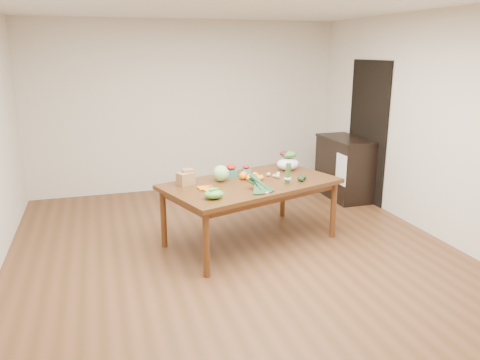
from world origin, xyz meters
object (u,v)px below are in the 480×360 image
object	(u,v)px
cabinet	(344,168)
asparagus_bundle	(288,173)
salad_bag	(288,162)
kale_bunch	(261,185)
mandarin_cluster	(255,176)
dining_table	(251,212)
cabbage	(221,173)
paper_bag	(186,177)

from	to	relation	value
cabinet	asparagus_bundle	bearing A→B (deg)	-136.71
salad_bag	kale_bunch	bearing A→B (deg)	-128.90
mandarin_cluster	salad_bag	distance (m)	0.66
dining_table	cabbage	world-z (taller)	cabbage
mandarin_cluster	kale_bunch	distance (m)	0.46
cabbage	dining_table	bearing A→B (deg)	-21.47
paper_bag	kale_bunch	size ratio (longest dim) A/B	0.61
dining_table	cabbage	bearing A→B (deg)	139.85
cabinet	mandarin_cluster	xyz separation A→B (m)	(-1.89, -1.24, 0.33)
dining_table	salad_bag	size ratio (longest dim) A/B	6.82
paper_bag	asparagus_bundle	size ratio (longest dim) A/B	0.97
cabinet	salad_bag	xyz separation A→B (m)	(-1.33, -0.90, 0.39)
cabinet	asparagus_bundle	size ratio (longest dim) A/B	4.08
dining_table	cabinet	distance (m)	2.34
dining_table	paper_bag	bearing A→B (deg)	153.11
paper_bag	cabbage	xyz separation A→B (m)	(0.42, 0.02, 0.01)
mandarin_cluster	asparagus_bundle	xyz separation A→B (m)	(0.32, -0.24, 0.07)
dining_table	paper_bag	size ratio (longest dim) A/B	8.16
kale_bunch	asparagus_bundle	distance (m)	0.45
dining_table	cabbage	size ratio (longest dim) A/B	10.40
paper_bag	cabbage	size ratio (longest dim) A/B	1.27
salad_bag	cabbage	bearing A→B (deg)	-164.77
cabinet	mandarin_cluster	bearing A→B (deg)	-146.68
cabbage	paper_bag	bearing A→B (deg)	-177.15
mandarin_cluster	kale_bunch	size ratio (longest dim) A/B	0.45
dining_table	mandarin_cluster	xyz separation A→B (m)	(0.07, 0.04, 0.43)
cabbage	mandarin_cluster	world-z (taller)	cabbage
dining_table	mandarin_cluster	world-z (taller)	mandarin_cluster
dining_table	mandarin_cluster	bearing A→B (deg)	14.90
cabinet	kale_bunch	distance (m)	2.62
paper_bag	cabbage	world-z (taller)	cabbage
dining_table	kale_bunch	bearing A→B (deg)	-110.82
kale_bunch	cabbage	bearing A→B (deg)	101.50
dining_table	mandarin_cluster	distance (m)	0.43
kale_bunch	mandarin_cluster	bearing A→B (deg)	61.19
asparagus_bundle	dining_table	bearing A→B (deg)	133.91
cabbage	kale_bunch	size ratio (longest dim) A/B	0.48
cabinet	dining_table	bearing A→B (deg)	-146.68
dining_table	cabinet	world-z (taller)	cabinet
paper_bag	kale_bunch	xyz separation A→B (m)	(0.73, -0.52, -0.01)
asparagus_bundle	salad_bag	size ratio (longest dim) A/B	0.86
cabinet	mandarin_cluster	size ratio (longest dim) A/B	5.67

